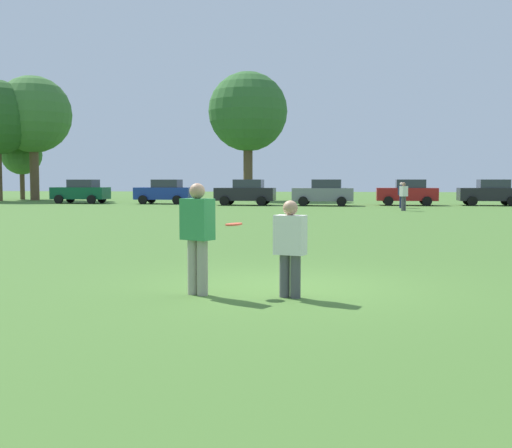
# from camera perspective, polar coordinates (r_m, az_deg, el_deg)

# --- Properties ---
(ground_plane) EXTENTS (172.73, 172.73, 0.00)m
(ground_plane) POSITION_cam_1_polar(r_m,az_deg,el_deg) (10.71, 2.66, -5.63)
(ground_plane) COLOR #47702D
(player_thrower) EXTENTS (0.56, 0.47, 1.74)m
(player_thrower) POSITION_cam_1_polar(r_m,az_deg,el_deg) (9.87, -5.27, -0.74)
(player_thrower) COLOR gray
(player_thrower) RESTS_ON ground
(player_defender) EXTENTS (0.51, 0.39, 1.48)m
(player_defender) POSITION_cam_1_polar(r_m,az_deg,el_deg) (9.63, 3.08, -1.78)
(player_defender) COLOR #4C4C51
(player_defender) RESTS_ON ground
(frisbee) EXTENTS (0.27, 0.27, 0.05)m
(frisbee) POSITION_cam_1_polar(r_m,az_deg,el_deg) (9.95, -2.01, -0.03)
(frisbee) COLOR #E54C33
(traffic_cone) EXTENTS (0.32, 0.32, 0.48)m
(traffic_cone) POSITION_cam_1_polar(r_m,az_deg,el_deg) (18.92, 3.22, -0.76)
(traffic_cone) COLOR #D8590C
(traffic_cone) RESTS_ON ground
(parked_car_near_left) EXTENTS (4.25, 2.31, 1.82)m
(parked_car_near_left) POSITION_cam_1_polar(r_m,az_deg,el_deg) (50.55, -15.39, 2.84)
(parked_car_near_left) COLOR #0C4C2D
(parked_car_near_left) RESTS_ON ground
(parked_car_mid_left) EXTENTS (4.25, 2.31, 1.82)m
(parked_car_mid_left) POSITION_cam_1_polar(r_m,az_deg,el_deg) (48.26, -8.20, 2.90)
(parked_car_mid_left) COLOR navy
(parked_car_mid_left) RESTS_ON ground
(parked_car_center) EXTENTS (4.25, 2.31, 1.82)m
(parked_car_center) POSITION_cam_1_polar(r_m,az_deg,el_deg) (45.16, -0.91, 2.87)
(parked_car_center) COLOR black
(parked_car_center) RESTS_ON ground
(parked_car_mid_right) EXTENTS (4.25, 2.31, 1.82)m
(parked_car_mid_right) POSITION_cam_1_polar(r_m,az_deg,el_deg) (44.48, 6.10, 2.83)
(parked_car_mid_right) COLOR slate
(parked_car_mid_right) RESTS_ON ground
(parked_car_near_right) EXTENTS (4.25, 2.31, 1.82)m
(parked_car_near_right) POSITION_cam_1_polar(r_m,az_deg,el_deg) (46.19, 13.41, 2.79)
(parked_car_near_right) COLOR maroon
(parked_car_near_right) RESTS_ON ground
(parked_car_far_right) EXTENTS (4.25, 2.31, 1.82)m
(parked_car_far_right) POSITION_cam_1_polar(r_m,az_deg,el_deg) (47.49, 20.24, 2.68)
(parked_car_far_right) COLOR black
(parked_car_far_right) RESTS_ON ground
(bystander_sideline_watcher) EXTENTS (0.51, 0.50, 1.65)m
(bystander_sideline_watcher) POSITION_cam_1_polar(r_m,az_deg,el_deg) (37.88, 13.09, 2.57)
(bystander_sideline_watcher) COLOR #4C4C51
(bystander_sideline_watcher) RESTS_ON ground
(bystander_far_jogger) EXTENTS (0.47, 0.52, 1.64)m
(bystander_far_jogger) POSITION_cam_1_polar(r_m,az_deg,el_deg) (41.52, 12.90, 2.68)
(bystander_far_jogger) COLOR #1E234C
(bystander_far_jogger) RESTS_ON ground
(tree_west_maple) EXTENTS (3.64, 3.64, 5.92)m
(tree_west_maple) POSITION_cam_1_polar(r_m,az_deg,el_deg) (62.15, -20.25, 5.82)
(tree_west_maple) COLOR brown
(tree_west_maple) RESTS_ON ground
(tree_center_elm) EXTENTS (6.68, 6.68, 10.86)m
(tree_center_elm) POSITION_cam_1_polar(r_m,az_deg,el_deg) (59.66, -19.34, 9.21)
(tree_center_elm) COLOR brown
(tree_center_elm) RESTS_ON ground
(tree_east_birch) EXTENTS (6.85, 6.85, 11.13)m
(tree_east_birch) POSITION_cam_1_polar(r_m,az_deg,el_deg) (55.90, -0.73, 9.99)
(tree_east_birch) COLOR brown
(tree_east_birch) RESTS_ON ground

